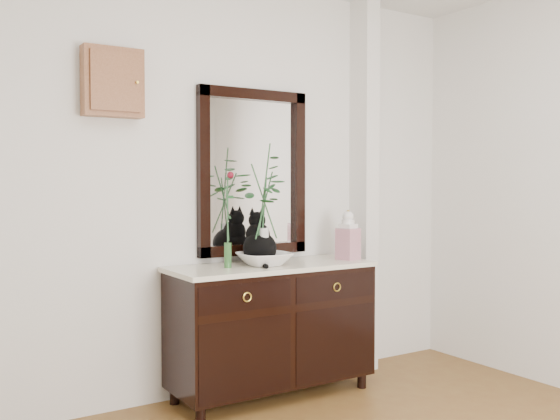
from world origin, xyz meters
TOP-DOWN VIEW (x-y plane):
  - wall_back at (0.00, 1.98)m, footprint 3.60×0.04m
  - pilaster at (1.00, 1.90)m, footprint 0.12×0.20m
  - sideboard at (0.10, 1.73)m, footprint 1.33×0.52m
  - wall_mirror at (0.10, 1.97)m, footprint 0.80×0.06m
  - key_cabinet at (-0.85, 1.94)m, footprint 0.35×0.10m
  - cat at (0.04, 1.77)m, footprint 0.31×0.35m
  - lotus_bowl at (0.03, 1.70)m, footprint 0.34×0.34m
  - vase_branches at (0.03, 1.70)m, footprint 0.43×0.43m
  - bud_vase_rose at (-0.22, 1.73)m, footprint 0.10×0.10m
  - ginger_jar at (0.67, 1.67)m, footprint 0.15×0.15m

SIDE VIEW (x-z plane):
  - sideboard at x=0.10m, z-range 0.06..0.88m
  - lotus_bowl at x=0.03m, z-range 0.85..0.93m
  - ginger_jar at x=0.67m, z-range 0.85..1.19m
  - cat at x=0.04m, z-range 0.85..1.19m
  - bud_vase_rose at x=-0.22m, z-range 0.85..1.45m
  - vase_branches at x=0.03m, z-range 0.87..1.63m
  - wall_back at x=0.00m, z-range 0.00..2.70m
  - pilaster at x=1.00m, z-range 0.00..2.70m
  - wall_mirror at x=0.10m, z-range 0.89..1.99m
  - key_cabinet at x=-0.85m, z-range 1.75..2.15m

